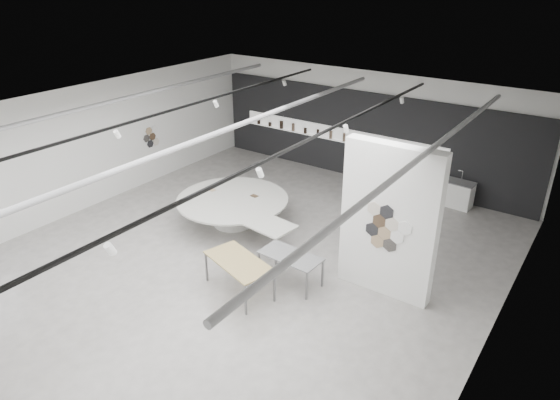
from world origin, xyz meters
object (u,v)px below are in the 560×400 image
Objects in this scene: display_island at (234,208)px; sample_table_wood at (239,263)px; partition_column at (389,222)px; kitchen_counter at (449,192)px; sample_table_stone at (290,257)px.

sample_table_wood is at bearing -41.38° from display_island.
kitchen_counter is at bearing 92.43° from partition_column.
display_island is 6.88m from kitchen_counter.
kitchen_counter reaches higher than sample_table_stone.
sample_table_wood is 7.92m from kitchen_counter.
kitchen_counter is (4.71, 5.02, -0.12)m from display_island.
sample_table_stone is at bearing 50.89° from sample_table_wood.
sample_table_stone is (0.78, 0.96, -0.06)m from sample_table_wood.
sample_table_stone is at bearing -100.85° from kitchen_counter.
sample_table_stone is 1.01× the size of kitchen_counter.
sample_table_stone is (3.01, -1.53, 0.16)m from display_island.
display_island is 2.84× the size of sample_table_stone.
sample_table_stone is at bearing -152.61° from partition_column.
partition_column reaches higher than display_island.
partition_column is 2.44m from sample_table_stone.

